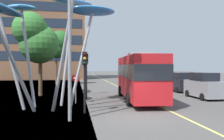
# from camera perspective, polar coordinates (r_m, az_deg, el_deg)

# --- Properties ---
(ground) EXTENTS (120.00, 240.00, 0.10)m
(ground) POSITION_cam_1_polar(r_m,az_deg,el_deg) (12.88, 3.20, -11.81)
(ground) COLOR #54514F
(red_bus) EXTENTS (3.27, 9.99, 3.81)m
(red_bus) POSITION_cam_1_polar(r_m,az_deg,el_deg) (19.29, 6.52, -1.20)
(red_bus) COLOR red
(red_bus) RESTS_ON ground
(leaf_sculpture) EXTENTS (9.73, 9.49, 8.30)m
(leaf_sculpture) POSITION_cam_1_polar(r_m,az_deg,el_deg) (16.02, -15.60, 14.68)
(leaf_sculpture) COLOR #9EA0A5
(leaf_sculpture) RESTS_ON ground
(traffic_light_kerb_near) EXTENTS (0.28, 0.42, 3.64)m
(traffic_light_kerb_near) POSITION_cam_1_polar(r_m,az_deg,el_deg) (13.89, -6.64, 0.27)
(traffic_light_kerb_near) COLOR black
(traffic_light_kerb_near) RESTS_ON ground
(traffic_light_kerb_far) EXTENTS (0.28, 0.42, 3.84)m
(traffic_light_kerb_far) POSITION_cam_1_polar(r_m,az_deg,el_deg) (19.48, -6.20, 0.87)
(traffic_light_kerb_far) COLOR black
(traffic_light_kerb_far) RESTS_ON ground
(traffic_light_island_mid) EXTENTS (0.28, 0.42, 3.75)m
(traffic_light_island_mid) POSITION_cam_1_polar(r_m,az_deg,el_deg) (23.25, -6.29, 0.70)
(traffic_light_island_mid) COLOR black
(traffic_light_island_mid) RESTS_ON ground
(car_parked_mid) EXTENTS (1.94, 4.14, 2.24)m
(car_parked_mid) POSITION_cam_1_polar(r_m,az_deg,el_deg) (22.03, 21.36, -3.68)
(car_parked_mid) COLOR gray
(car_parked_mid) RESTS_ON ground
(car_parked_far) EXTENTS (2.02, 3.97, 2.11)m
(car_parked_far) POSITION_cam_1_polar(r_m,az_deg,el_deg) (27.21, 16.14, -2.92)
(car_parked_far) COLOR black
(car_parked_far) RESTS_ON ground
(car_side_street) EXTENTS (1.94, 3.98, 2.23)m
(car_side_street) POSITION_cam_1_polar(r_m,az_deg,el_deg) (33.87, 11.19, -2.06)
(car_side_street) COLOR black
(car_side_street) RESTS_ON ground
(car_far_side) EXTENTS (1.98, 4.47, 2.24)m
(car_far_side) POSITION_cam_1_polar(r_m,az_deg,el_deg) (40.36, 7.40, -1.59)
(car_far_side) COLOR navy
(car_far_side) RESTS_ON ground
(street_lamp) EXTENTS (1.45, 0.44, 7.26)m
(street_lamp) POSITION_cam_1_polar(r_m,az_deg,el_deg) (12.26, -8.73, 9.59)
(street_lamp) COLOR gray
(street_lamp) RESTS_ON ground
(tree_pavement_near) EXTENTS (4.18, 4.52, 7.80)m
(tree_pavement_near) POSITION_cam_1_polar(r_m,az_deg,el_deg) (23.65, -17.82, 7.09)
(tree_pavement_near) COLOR brown
(tree_pavement_near) RESTS_ON ground
(tree_pavement_far) EXTENTS (4.54, 4.06, 8.19)m
(tree_pavement_far) POSITION_cam_1_polar(r_m,az_deg,el_deg) (37.13, -13.27, 5.97)
(tree_pavement_far) COLOR brown
(tree_pavement_far) RESTS_ON ground
(no_entry_sign) EXTENTS (0.60, 0.12, 2.20)m
(no_entry_sign) POSITION_cam_1_polar(r_m,az_deg,el_deg) (17.75, -8.79, -3.34)
(no_entry_sign) COLOR gray
(no_entry_sign) RESTS_ON ground
(backdrop_building) EXTENTS (18.22, 12.62, 23.63)m
(backdrop_building) POSITION_cam_1_polar(r_m,az_deg,el_deg) (56.89, -16.21, 9.99)
(backdrop_building) COLOR brown
(backdrop_building) RESTS_ON ground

